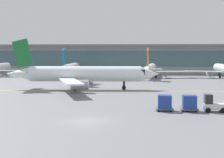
# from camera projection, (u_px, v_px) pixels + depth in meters

# --- Properties ---
(ground_plane) EXTENTS (400.00, 400.00, 0.00)m
(ground_plane) POSITION_uv_depth(u_px,v_px,m) (88.00, 121.00, 35.34)
(ground_plane) COLOR slate
(taxiway_centreline_stripe) EXTENTS (109.75, 8.10, 0.01)m
(taxiway_centreline_stripe) POSITION_uv_depth(u_px,v_px,m) (84.00, 91.00, 62.44)
(taxiway_centreline_stripe) COLOR yellow
(taxiway_centreline_stripe) RESTS_ON ground_plane
(terminal_concourse) EXTENTS (173.86, 11.00, 9.60)m
(terminal_concourse) POSITION_uv_depth(u_px,v_px,m) (127.00, 58.00, 115.44)
(terminal_concourse) COLOR #9EA3A8
(terminal_concourse) RESTS_ON ground_plane
(gate_airplane_2) EXTENTS (22.73, 24.42, 8.10)m
(gate_airplane_2) POSITION_uv_depth(u_px,v_px,m) (71.00, 68.00, 98.87)
(gate_airplane_2) COLOR white
(gate_airplane_2) RESTS_ON ground_plane
(gate_airplane_3) EXTENTS (22.66, 24.46, 8.10)m
(gate_airplane_3) POSITION_uv_depth(u_px,v_px,m) (150.00, 69.00, 94.24)
(gate_airplane_3) COLOR white
(gate_airplane_3) RESTS_ON ground_plane
(taxiing_regional_jet) EXTENTS (29.22, 27.10, 9.67)m
(taxiing_regional_jet) POSITION_uv_depth(u_px,v_px,m) (83.00, 74.00, 64.20)
(taxiing_regional_jet) COLOR white
(taxiing_regional_jet) RESTS_ON ground_plane
(baggage_tug) EXTENTS (2.61, 1.63, 2.10)m
(baggage_tug) POSITION_uv_depth(u_px,v_px,m) (213.00, 104.00, 40.53)
(baggage_tug) COLOR silver
(baggage_tug) RESTS_ON ground_plane
(cargo_dolly_lead) EXTENTS (2.11, 1.61, 1.94)m
(cargo_dolly_lead) POSITION_uv_depth(u_px,v_px,m) (189.00, 103.00, 40.78)
(cargo_dolly_lead) COLOR #595B60
(cargo_dolly_lead) RESTS_ON ground_plane
(cargo_dolly_trailing) EXTENTS (2.11, 1.61, 1.94)m
(cargo_dolly_trailing) POSITION_uv_depth(u_px,v_px,m) (165.00, 102.00, 41.07)
(cargo_dolly_trailing) COLOR #595B60
(cargo_dolly_trailing) RESTS_ON ground_plane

